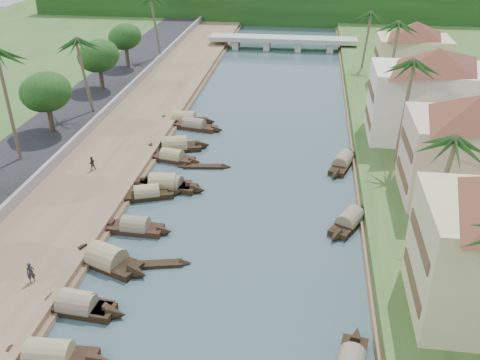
# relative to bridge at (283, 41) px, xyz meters

# --- Properties ---
(ground) EXTENTS (220.00, 220.00, 0.00)m
(ground) POSITION_rel_bridge_xyz_m (-0.00, -72.00, -1.72)
(ground) COLOR #34494F
(ground) RESTS_ON ground
(left_bank) EXTENTS (10.00, 180.00, 0.80)m
(left_bank) POSITION_rel_bridge_xyz_m (-16.00, -52.00, -1.32)
(left_bank) COLOR brown
(left_bank) RESTS_ON ground
(right_bank) EXTENTS (16.00, 180.00, 1.20)m
(right_bank) POSITION_rel_bridge_xyz_m (19.00, -52.00, -1.12)
(right_bank) COLOR #2C4F1F
(right_bank) RESTS_ON ground
(road) EXTENTS (8.00, 180.00, 1.40)m
(road) POSITION_rel_bridge_xyz_m (-24.50, -52.00, -1.02)
(road) COLOR black
(road) RESTS_ON ground
(retaining_wall) EXTENTS (0.40, 180.00, 1.10)m
(retaining_wall) POSITION_rel_bridge_xyz_m (-20.20, -52.00, -0.37)
(retaining_wall) COLOR slate
(retaining_wall) RESTS_ON left_bank
(treeline) EXTENTS (120.00, 14.00, 8.00)m
(treeline) POSITION_rel_bridge_xyz_m (-0.00, 28.00, 2.28)
(treeline) COLOR black
(treeline) RESTS_ON ground
(bridge) EXTENTS (28.00, 4.00, 2.40)m
(bridge) POSITION_rel_bridge_xyz_m (0.00, 0.00, 0.00)
(bridge) COLOR #999A90
(bridge) RESTS_ON ground
(building_mid) EXTENTS (14.11, 14.11, 9.70)m
(building_mid) POSITION_rel_bridge_xyz_m (19.99, -58.00, 4.41)
(building_mid) COLOR #CDAB91
(building_mid) RESTS_ON right_bank
(building_far) EXTENTS (15.59, 15.59, 10.20)m
(building_far) POSITION_rel_bridge_xyz_m (18.99, -44.00, 4.66)
(building_far) COLOR silver
(building_far) RESTS_ON right_bank
(building_distant) EXTENTS (12.62, 12.62, 9.20)m
(building_distant) POSITION_rel_bridge_xyz_m (19.99, -24.00, 4.16)
(building_distant) COLOR #C9C387
(building_distant) RESTS_ON right_bank
(sampan_2) EXTENTS (8.19, 2.04, 2.16)m
(sampan_2) POSITION_rel_bridge_xyz_m (-9.32, -80.85, -1.31)
(sampan_2) COLOR black
(sampan_2) RESTS_ON ground
(sampan_3) EXTENTS (7.48, 2.10, 2.02)m
(sampan_3) POSITION_rel_bridge_xyz_m (-9.43, -76.33, -1.31)
(sampan_3) COLOR black
(sampan_3) RESTS_ON ground
(sampan_4) EXTENTS (6.96, 2.21, 1.98)m
(sampan_4) POSITION_rel_bridge_xyz_m (-9.55, -76.05, -1.31)
(sampan_4) COLOR black
(sampan_4) RESTS_ON ground
(sampan_5) EXTENTS (8.13, 4.76, 2.51)m
(sampan_5) POSITION_rel_bridge_xyz_m (-9.30, -70.87, -1.30)
(sampan_5) COLOR black
(sampan_5) RESTS_ON ground
(sampan_6) EXTENTS (6.69, 1.90, 2.02)m
(sampan_6) POSITION_rel_bridge_xyz_m (-8.53, -65.98, -1.31)
(sampan_6) COLOR black
(sampan_6) RESTS_ON ground
(sampan_7) EXTENTS (7.06, 3.74, 1.91)m
(sampan_7) POSITION_rel_bridge_xyz_m (-9.25, -60.15, -1.32)
(sampan_7) COLOR black
(sampan_7) RESTS_ON ground
(sampan_8) EXTENTS (7.80, 2.48, 2.36)m
(sampan_8) POSITION_rel_bridge_xyz_m (-8.20, -58.10, -1.30)
(sampan_8) COLOR black
(sampan_8) RESTS_ON ground
(sampan_9) EXTENTS (8.21, 2.94, 2.06)m
(sampan_9) POSITION_rel_bridge_xyz_m (-7.74, -57.90, -1.31)
(sampan_9) COLOR black
(sampan_9) RESTS_ON ground
(sampan_10) EXTENTS (7.05, 2.83, 1.94)m
(sampan_10) POSITION_rel_bridge_xyz_m (-8.88, -51.69, -1.31)
(sampan_10) COLOR black
(sampan_10) RESTS_ON ground
(sampan_11) EXTENTS (8.55, 4.20, 2.38)m
(sampan_11) POSITION_rel_bridge_xyz_m (-9.33, -48.82, -1.30)
(sampan_11) COLOR black
(sampan_11) RESTS_ON ground
(sampan_12) EXTENTS (8.14, 3.09, 1.95)m
(sampan_12) POSITION_rel_bridge_xyz_m (-8.46, -42.19, -1.31)
(sampan_12) COLOR black
(sampan_12) RESTS_ON ground
(sampan_13) EXTENTS (8.39, 2.13, 2.28)m
(sampan_13) POSITION_rel_bridge_xyz_m (-10.14, -40.45, -1.30)
(sampan_13) COLOR black
(sampan_13) RESTS_ON ground
(sampan_15) EXTENTS (4.72, 7.34, 2.03)m
(sampan_15) POSITION_rel_bridge_xyz_m (9.74, -62.48, -1.31)
(sampan_15) COLOR black
(sampan_15) RESTS_ON ground
(sampan_16) EXTENTS (3.76, 8.25, 2.02)m
(sampan_16) POSITION_rel_bridge_xyz_m (9.60, -50.49, -1.31)
(sampan_16) COLOR black
(sampan_16) RESTS_ON ground
(canoe_1) EXTENTS (5.32, 1.99, 0.85)m
(canoe_1) POSITION_rel_bridge_xyz_m (-5.32, -70.47, -1.62)
(canoe_1) COLOR black
(canoe_1) RESTS_ON ground
(canoe_2) EXTENTS (6.01, 1.56, 0.87)m
(canoe_2) POSITION_rel_bridge_xyz_m (-5.12, -52.90, -1.62)
(canoe_2) COLOR black
(canoe_2) RESTS_ON ground
(palm_1) EXTENTS (3.20, 3.20, 9.92)m
(palm_1) POSITION_rel_bridge_xyz_m (16.00, -64.81, 7.67)
(palm_1) COLOR brown
(palm_1) RESTS_ON ground
(palm_2) EXTENTS (3.20, 3.20, 12.03)m
(palm_2) POSITION_rel_bridge_xyz_m (15.00, -50.95, 9.69)
(palm_2) COLOR brown
(palm_2) RESTS_ON ground
(palm_3) EXTENTS (3.20, 3.20, 12.15)m
(palm_3) POSITION_rel_bridge_xyz_m (16.00, -32.67, 9.81)
(palm_3) COLOR brown
(palm_3) RESTS_ON ground
(palm_6) EXTENTS (3.20, 3.20, 10.63)m
(palm_6) POSITION_rel_bridge_xyz_m (-22.00, -41.43, 8.56)
(palm_6) COLOR brown
(palm_6) RESTS_ON ground
(palm_7) EXTENTS (3.20, 3.20, 10.24)m
(palm_7) POSITION_rel_bridge_xyz_m (14.00, -15.29, 7.97)
(palm_7) COLOR brown
(palm_7) RESTS_ON ground
(tree_3) EXTENTS (5.31, 5.31, 6.92)m
(tree_3) POSITION_rel_bridge_xyz_m (-24.00, -48.40, 4.35)
(tree_3) COLOR #4B392B
(tree_3) RESTS_ON ground
(tree_4) EXTENTS (5.28, 5.28, 6.88)m
(tree_4) POSITION_rel_bridge_xyz_m (-24.00, -32.07, 4.32)
(tree_4) COLOR #4B392B
(tree_4) RESTS_ON ground
(tree_5) EXTENTS (4.71, 4.71, 6.75)m
(tree_5) POSITION_rel_bridge_xyz_m (-24.00, -20.45, 4.41)
(tree_5) COLOR #4B392B
(tree_5) RESTS_ON ground
(tree_6) EXTENTS (3.97, 3.97, 6.74)m
(tree_6) POSITION_rel_bridge_xyz_m (24.00, -42.39, 4.47)
(tree_6) COLOR #4B392B
(tree_6) RESTS_ON ground
(person_near) EXTENTS (0.70, 0.62, 1.61)m
(person_near) POSITION_rel_bridge_xyz_m (-13.48, -74.59, -0.12)
(person_near) COLOR #24232A
(person_near) RESTS_ON left_bank
(person_far) EXTENTS (0.89, 0.83, 1.46)m
(person_far) POSITION_rel_bridge_xyz_m (-16.03, -56.50, -0.19)
(person_far) COLOR #2F2721
(person_far) RESTS_ON left_bank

